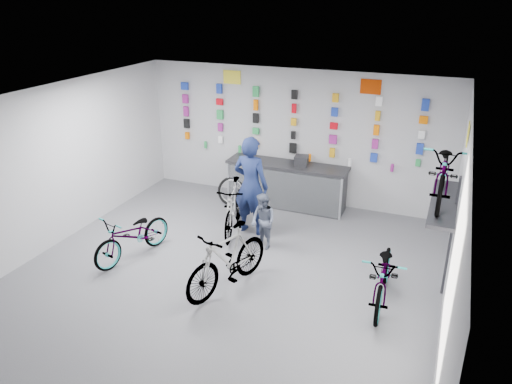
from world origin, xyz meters
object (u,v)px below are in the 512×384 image
at_px(bike_center, 227,259).
at_px(bike_left, 133,235).
at_px(customer, 263,221).
at_px(bike_right, 385,275).
at_px(bike_service, 234,207).
at_px(counter, 286,186).
at_px(clerk, 251,186).

bearing_deg(bike_center, bike_left, -169.42).
height_order(bike_left, customer, customer).
height_order(bike_center, bike_right, bike_center).
bearing_deg(bike_left, bike_service, 67.22).
height_order(bike_left, bike_service, bike_service).
relative_size(counter, clerk, 1.36).
relative_size(bike_left, clerk, 0.85).
bearing_deg(customer, bike_service, -174.86).
distance_m(bike_right, customer, 2.57).
bearing_deg(bike_right, customer, 155.24).
bearing_deg(customer, clerk, 163.22).
bearing_deg(bike_left, counter, 75.62).
xyz_separation_m(bike_left, bike_center, (2.02, -0.28, 0.10)).
relative_size(bike_left, bike_right, 0.94).
height_order(counter, bike_service, bike_service).
xyz_separation_m(bike_left, customer, (2.03, 1.25, 0.09)).
distance_m(bike_center, clerk, 2.15).
height_order(bike_right, bike_service, bike_service).
bearing_deg(bike_service, customer, -40.63).
distance_m(bike_service, customer, 0.88).
bearing_deg(counter, bike_right, -48.60).
bearing_deg(bike_left, bike_center, 6.67).
bearing_deg(counter, bike_left, -118.93).
height_order(bike_left, bike_right, bike_right).
xyz_separation_m(counter, bike_center, (0.21, -3.54, 0.06)).
xyz_separation_m(bike_left, clerk, (1.57, 1.77, 0.55)).
relative_size(counter, bike_right, 1.49).
bearing_deg(counter, clerk, -98.94).
bearing_deg(bike_right, bike_service, 154.00).
distance_m(bike_center, bike_right, 2.47).
relative_size(bike_right, customer, 1.68).
height_order(bike_service, clerk, clerk).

